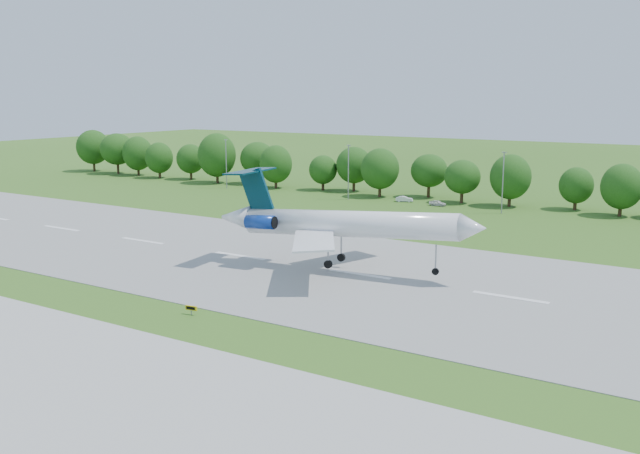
{
  "coord_description": "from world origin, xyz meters",
  "views": [
    {
      "loc": [
        24.13,
        -54.17,
        23.43
      ],
      "look_at": [
        -21.77,
        18.0,
        7.31
      ],
      "focal_mm": 40.0,
      "sensor_mm": 36.0,
      "label": 1
    }
  ],
  "objects_px": {
    "airliner": "(336,222)",
    "taxi_sign_left": "(191,308)",
    "service_vehicle_b": "(438,203)",
    "service_vehicle_a": "(404,199)"
  },
  "relations": [
    {
      "from": "airliner",
      "to": "service_vehicle_b",
      "type": "bearing_deg",
      "value": 92.95
    },
    {
      "from": "taxi_sign_left",
      "to": "airliner",
      "type": "bearing_deg",
      "value": 73.83
    },
    {
      "from": "airliner",
      "to": "taxi_sign_left",
      "type": "distance_m",
      "value": 25.35
    },
    {
      "from": "airliner",
      "to": "service_vehicle_b",
      "type": "height_order",
      "value": "airliner"
    },
    {
      "from": "service_vehicle_a",
      "to": "service_vehicle_b",
      "type": "relative_size",
      "value": 1.05
    },
    {
      "from": "service_vehicle_b",
      "to": "service_vehicle_a",
      "type": "bearing_deg",
      "value": 81.67
    },
    {
      "from": "airliner",
      "to": "taxi_sign_left",
      "type": "height_order",
      "value": "airliner"
    },
    {
      "from": "service_vehicle_a",
      "to": "service_vehicle_b",
      "type": "height_order",
      "value": "service_vehicle_a"
    },
    {
      "from": "taxi_sign_left",
      "to": "service_vehicle_b",
      "type": "relative_size",
      "value": 0.4
    },
    {
      "from": "service_vehicle_b",
      "to": "taxi_sign_left",
      "type": "bearing_deg",
      "value": -173.1
    }
  ]
}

